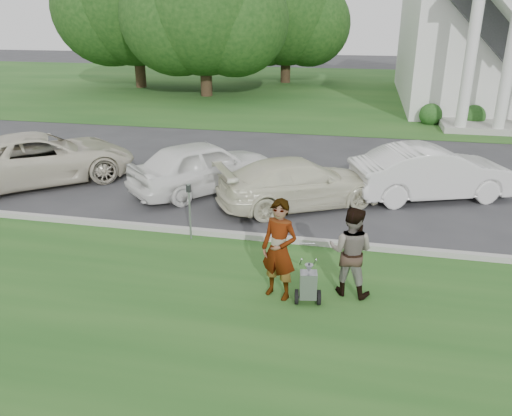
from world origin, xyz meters
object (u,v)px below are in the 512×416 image
(person_left, at_px, (279,250))
(parking_meter_near, at_px, (190,205))
(striping_cart, at_px, (308,286))
(tree_left, at_px, (204,13))
(car_b, at_px, (204,166))
(car_c, at_px, (299,183))
(tree_far, at_px, (135,5))
(car_a, at_px, (42,158))
(car_d, at_px, (432,172))
(tree_back, at_px, (286,19))
(person_right, at_px, (351,252))

(person_left, relative_size, parking_meter_near, 1.39)
(striping_cart, bearing_deg, tree_left, 102.45)
(person_left, bearing_deg, car_b, 140.25)
(car_c, bearing_deg, striping_cart, 158.32)
(tree_left, relative_size, person_left, 5.43)
(tree_far, relative_size, person_left, 5.95)
(parking_meter_near, relative_size, car_a, 0.25)
(person_left, distance_m, car_b, 6.50)
(tree_left, distance_m, car_a, 19.01)
(person_left, xyz_separation_m, car_a, (-8.57, 5.35, -0.19))
(car_d, bearing_deg, parking_meter_near, 105.35)
(tree_back, height_order, car_c, tree_back)
(tree_back, xyz_separation_m, car_b, (1.66, -26.24, -3.95))
(tree_back, height_order, striping_cart, tree_back)
(tree_far, height_order, car_b, tree_far)
(tree_far, height_order, parking_meter_near, tree_far)
(tree_far, height_order, tree_back, tree_far)
(tree_left, distance_m, parking_meter_near, 23.06)
(person_right, distance_m, car_c, 4.80)
(person_left, relative_size, car_d, 0.42)
(person_right, xyz_separation_m, car_c, (-1.56, 4.54, -0.21))
(tree_left, xyz_separation_m, person_right, (10.22, -23.46, -4.23))
(parking_meter_near, relative_size, car_c, 0.30)
(tree_back, bearing_deg, person_right, -78.82)
(person_right, relative_size, car_c, 0.38)
(car_a, height_order, car_b, car_a)
(tree_far, bearing_deg, car_d, -48.10)
(parking_meter_near, height_order, car_d, car_d)
(person_right, bearing_deg, car_c, -58.56)
(tree_back, distance_m, striping_cart, 32.76)
(car_b, height_order, car_c, car_b)
(person_right, xyz_separation_m, car_b, (-4.56, 5.22, -0.10))
(tree_far, height_order, car_d, tree_far)
(tree_back, height_order, person_left, tree_back)
(tree_back, bearing_deg, car_b, -86.38)
(person_left, height_order, car_a, person_left)
(tree_left, relative_size, car_a, 1.86)
(car_c, height_order, car_d, car_d)
(car_a, bearing_deg, car_b, -128.30)
(tree_back, bearing_deg, parking_meter_near, -85.34)
(tree_back, height_order, parking_meter_near, tree_back)
(person_left, height_order, car_c, person_left)
(person_right, bearing_deg, person_left, 29.59)
(car_b, distance_m, car_d, 6.73)
(parking_meter_near, distance_m, car_a, 6.89)
(car_c, distance_m, car_d, 3.97)
(car_d, bearing_deg, tree_far, 21.30)
(person_right, bearing_deg, parking_meter_near, -11.85)
(tree_back, relative_size, striping_cart, 9.63)
(tree_left, xyz_separation_m, tree_back, (4.00, 8.00, -0.38))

